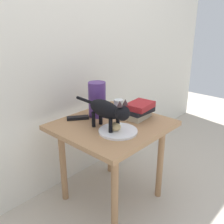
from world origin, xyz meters
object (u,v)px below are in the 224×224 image
bread_roll (115,126)px  tv_remote (78,118)px  cat (108,110)px  side_table (112,135)px  plate (118,131)px  book_stack (139,110)px  green_vase (97,99)px  candle_jar (118,106)px

bread_roll → tv_remote: 0.33m
bread_roll → cat: 0.11m
side_table → plate: 0.17m
book_stack → green_vase: (-0.16, 0.24, 0.06)m
cat → green_vase: bearing=60.4°
bread_roll → tv_remote: (-0.01, 0.33, -0.03)m
cat → book_stack: cat is taller
plate → bread_roll: size_ratio=3.00×
cat → candle_jar: 0.38m
candle_jar → cat: bearing=-149.2°
plate → cat: (-0.02, 0.06, 0.13)m
side_table → tv_remote: size_ratio=4.65×
side_table → bread_roll: size_ratio=8.72×
book_stack → side_table: bearing=159.1°
plate → bread_roll: bearing=140.1°
side_table → cat: (-0.10, -0.06, 0.22)m
side_table → book_stack: size_ratio=3.44×
bread_roll → book_stack: (0.29, 0.03, 0.02)m
cat → bread_roll: bearing=-83.9°
cat → green_vase: (0.13, 0.22, -0.01)m
plate → book_stack: (0.27, 0.05, 0.05)m
side_table → plate: plate is taller
book_stack → candle_jar: size_ratio=2.38×
tv_remote → bread_roll: bearing=-51.6°
bread_roll → candle_jar: 0.39m
tv_remote → candle_jar: bearing=19.8°
cat → green_vase: 0.26m
plate → tv_remote: (-0.03, 0.34, 0.00)m
plate → tv_remote: size_ratio=1.60×
side_table → green_vase: (0.03, 0.17, 0.21)m
tv_remote → book_stack: bearing=-8.7°
side_table → plate: size_ratio=2.91×
side_table → cat: bearing=-150.1°
plate → cat: bearing=107.5°
bread_roll → tv_remote: bread_roll is taller
green_vase → book_stack: bearing=-55.7°
plate → candle_jar: size_ratio=2.82×
cat → side_table: bearing=29.9°
candle_jar → tv_remote: candle_jar is taller
green_vase → cat: bearing=-119.6°
side_table → candle_jar: candle_jar is taller
bread_roll → side_table: bearing=49.6°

